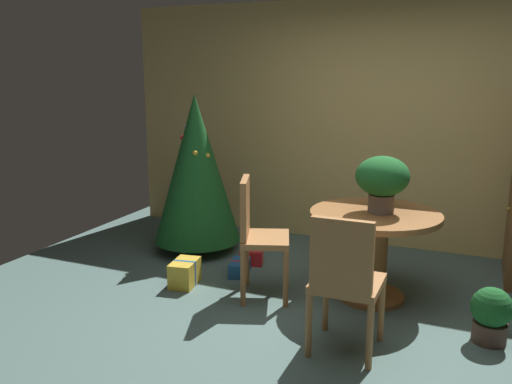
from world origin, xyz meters
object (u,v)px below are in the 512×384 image
at_px(wooden_chair_near, 345,278).
at_px(potted_plant, 491,314).
at_px(holiday_tree, 196,169).
at_px(flower_vase, 382,179).
at_px(gift_box_red, 252,257).
at_px(wooden_chair_left, 256,230).
at_px(round_dining_table, 374,239).
at_px(gift_box_gold, 185,273).
at_px(gift_box_blue, 240,268).

distance_m(wooden_chair_near, potted_plant, 1.12).
height_order(wooden_chair_near, holiday_tree, holiday_tree).
distance_m(flower_vase, holiday_tree, 2.03).
height_order(wooden_chair_near, gift_box_red, wooden_chair_near).
relative_size(wooden_chair_left, potted_plant, 2.52).
height_order(flower_vase, holiday_tree, holiday_tree).
bearing_deg(gift_box_red, wooden_chair_left, -63.33).
bearing_deg(gift_box_red, round_dining_table, -15.46).
distance_m(gift_box_gold, gift_box_red, 0.79).
bearing_deg(wooden_chair_near, gift_box_red, 133.12).
xyz_separation_m(gift_box_gold, gift_box_red, (0.33, 0.71, -0.04)).
bearing_deg(gift_box_gold, gift_box_blue, 51.34).
bearing_deg(flower_vase, gift_box_red, 165.53).
height_order(flower_vase, gift_box_red, flower_vase).
distance_m(flower_vase, gift_box_red, 1.63).
xyz_separation_m(wooden_chair_near, gift_box_red, (-1.24, 1.33, -0.47)).
distance_m(flower_vase, potted_plant, 1.26).
relative_size(wooden_chair_near, gift_box_blue, 2.93).
distance_m(gift_box_gold, potted_plant, 2.48).
bearing_deg(wooden_chair_left, gift_box_blue, 131.01).
height_order(holiday_tree, gift_box_gold, holiday_tree).
bearing_deg(gift_box_blue, gift_box_red, 90.95).
height_order(round_dining_table, gift_box_gold, round_dining_table).
xyz_separation_m(wooden_chair_near, gift_box_gold, (-1.58, 0.61, -0.43)).
height_order(round_dining_table, gift_box_blue, round_dining_table).
xyz_separation_m(wooden_chair_left, gift_box_gold, (-0.67, -0.04, -0.46)).
height_order(holiday_tree, gift_box_red, holiday_tree).
relative_size(round_dining_table, wooden_chair_near, 1.09).
relative_size(gift_box_gold, potted_plant, 0.85).
height_order(flower_vase, gift_box_gold, flower_vase).
relative_size(flower_vase, holiday_tree, 0.28).
relative_size(flower_vase, gift_box_red, 1.76).
xyz_separation_m(flower_vase, holiday_tree, (-1.97, 0.49, -0.14)).
height_order(gift_box_gold, potted_plant, potted_plant).
distance_m(flower_vase, wooden_chair_left, 1.10).
bearing_deg(holiday_tree, round_dining_table, -14.47).
bearing_deg(wooden_chair_left, potted_plant, -2.81).
height_order(round_dining_table, wooden_chair_near, wooden_chair_near).
bearing_deg(wooden_chair_left, wooden_chair_near, -35.86).
bearing_deg(round_dining_table, potted_plant, -24.81).
height_order(wooden_chair_left, gift_box_red, wooden_chair_left).
bearing_deg(potted_plant, gift_box_blue, 167.57).
distance_m(flower_vase, gift_box_blue, 1.60).
xyz_separation_m(round_dining_table, wooden_chair_left, (-0.90, -0.33, 0.06)).
bearing_deg(holiday_tree, gift_box_red, -12.67).
xyz_separation_m(gift_box_blue, gift_box_red, (-0.00, 0.29, 0.01)).
distance_m(round_dining_table, gift_box_gold, 1.67).
bearing_deg(gift_box_blue, holiday_tree, 147.32).
height_order(gift_box_gold, gift_box_red, gift_box_gold).
bearing_deg(potted_plant, wooden_chair_near, -148.01).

